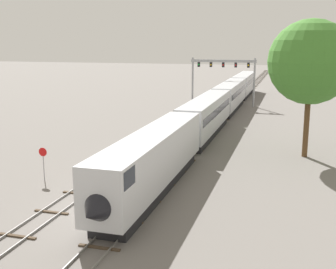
# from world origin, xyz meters

# --- Properties ---
(ground_plane) EXTENTS (400.00, 400.00, 0.00)m
(ground_plane) POSITION_xyz_m (0.00, 0.00, 0.00)
(ground_plane) COLOR slate
(track_main) EXTENTS (2.60, 200.00, 0.16)m
(track_main) POSITION_xyz_m (2.00, 60.00, 0.07)
(track_main) COLOR slate
(track_main) RESTS_ON ground
(track_near) EXTENTS (2.60, 160.00, 0.16)m
(track_near) POSITION_xyz_m (-3.50, 40.00, 0.07)
(track_near) COLOR slate
(track_near) RESTS_ON ground
(passenger_train) EXTENTS (3.04, 87.28, 4.80)m
(passenger_train) POSITION_xyz_m (2.00, 37.28, 2.60)
(passenger_train) COLOR silver
(passenger_train) RESTS_ON ground
(signal_gantry) EXTENTS (12.10, 0.49, 8.85)m
(signal_gantry) POSITION_xyz_m (-0.25, 53.31, 6.47)
(signal_gantry) COLOR #999BA0
(signal_gantry) RESTS_ON ground
(stop_sign) EXTENTS (0.76, 0.08, 2.88)m
(stop_sign) POSITION_xyz_m (-8.00, 4.42, 1.87)
(stop_sign) COLOR gray
(stop_sign) RESTS_ON ground
(trackside_tree_left) EXTENTS (8.52, 8.52, 14.03)m
(trackside_tree_left) POSITION_xyz_m (13.87, 18.87, 9.75)
(trackside_tree_left) COLOR brown
(trackside_tree_left) RESTS_ON ground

